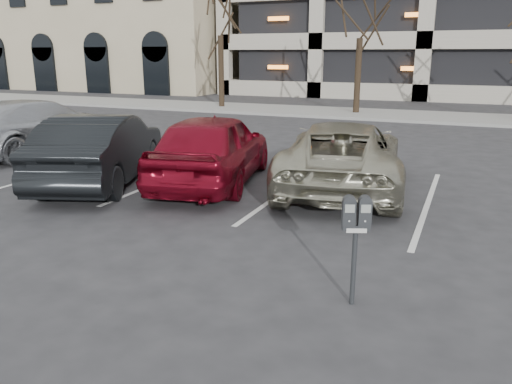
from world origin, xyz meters
name	(u,v)px	position (x,y,z in m)	size (l,w,h in m)	color
ground	(321,233)	(0.00, 0.00, 0.00)	(140.00, 140.00, 0.00)	#28282B
sidewalk	(423,117)	(0.00, 16.00, 0.06)	(80.00, 4.00, 0.12)	gray
stall_lines	(288,189)	(-1.40, 2.30, 0.01)	(16.90, 5.20, 0.00)	silver
parking_meter	(356,224)	(0.97, -2.12, 0.96)	(0.34, 0.23, 1.25)	black
suv_silver	(342,155)	(-0.40, 2.85, 0.70)	(3.19, 5.39, 1.41)	#AAA790
car_red	(213,148)	(-3.07, 2.11, 0.78)	(1.84, 4.58, 1.56)	maroon
car_dark	(101,149)	(-5.30, 1.19, 0.75)	(1.60, 4.58, 1.51)	black
car_silver	(38,126)	(-9.28, 3.24, 0.76)	(2.13, 5.25, 1.52)	#A8ACB0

